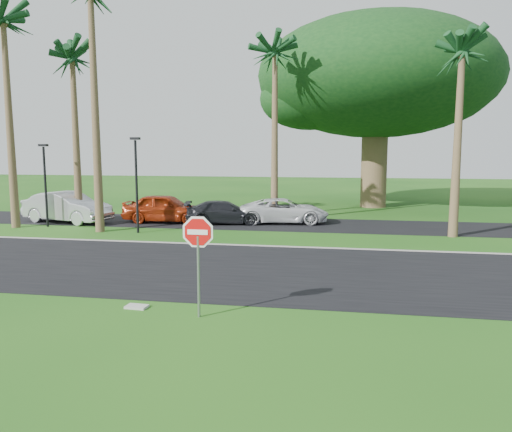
{
  "coord_description": "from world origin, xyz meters",
  "views": [
    {
      "loc": [
        3.89,
        -14.3,
        4.04
      ],
      "look_at": [
        0.98,
        2.3,
        1.8
      ],
      "focal_mm": 35.0,
      "sensor_mm": 36.0,
      "label": 1
    }
  ],
  "objects_px": {
    "car_silver": "(67,208)",
    "car_red": "(166,208)",
    "car_dark": "(225,213)",
    "stop_sign_near": "(198,245)",
    "car_minivan": "(284,211)"
  },
  "relations": [
    {
      "from": "car_silver",
      "to": "car_red",
      "type": "height_order",
      "value": "car_silver"
    },
    {
      "from": "car_silver",
      "to": "car_red",
      "type": "xyz_separation_m",
      "value": [
        5.42,
        0.92,
        -0.05
      ]
    },
    {
      "from": "car_red",
      "to": "car_dark",
      "type": "height_order",
      "value": "car_red"
    },
    {
      "from": "stop_sign_near",
      "to": "car_dark",
      "type": "xyz_separation_m",
      "value": [
        -2.98,
        15.08,
        -1.15
      ]
    },
    {
      "from": "car_silver",
      "to": "car_dark",
      "type": "distance_m",
      "value": 8.85
    },
    {
      "from": "car_dark",
      "to": "car_minivan",
      "type": "xyz_separation_m",
      "value": [
        3.18,
        0.86,
        0.05
      ]
    },
    {
      "from": "car_minivan",
      "to": "car_red",
      "type": "bearing_deg",
      "value": 90.27
    },
    {
      "from": "car_silver",
      "to": "car_minivan",
      "type": "distance_m",
      "value": 12.12
    },
    {
      "from": "stop_sign_near",
      "to": "car_minivan",
      "type": "height_order",
      "value": "stop_sign_near"
    },
    {
      "from": "car_silver",
      "to": "car_minivan",
      "type": "height_order",
      "value": "car_silver"
    },
    {
      "from": "stop_sign_near",
      "to": "car_red",
      "type": "height_order",
      "value": "stop_sign_near"
    },
    {
      "from": "car_silver",
      "to": "car_dark",
      "type": "xyz_separation_m",
      "value": [
        8.79,
        1.01,
        -0.22
      ]
    },
    {
      "from": "car_silver",
      "to": "car_dark",
      "type": "bearing_deg",
      "value": -70.24
    },
    {
      "from": "car_red",
      "to": "car_dark",
      "type": "distance_m",
      "value": 3.38
    },
    {
      "from": "stop_sign_near",
      "to": "car_minivan",
      "type": "xyz_separation_m",
      "value": [
        0.2,
        15.94,
        -1.1
      ]
    }
  ]
}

